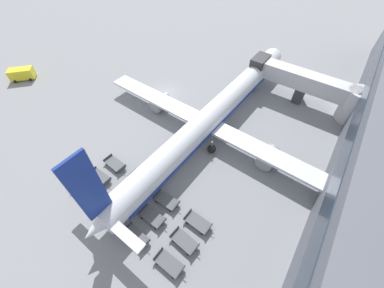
{
  "coord_description": "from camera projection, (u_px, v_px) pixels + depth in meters",
  "views": [
    {
      "loc": [
        25.22,
        -27.86,
        27.44
      ],
      "look_at": [
        12.49,
        -9.36,
        1.84
      ],
      "focal_mm": 22.0,
      "sensor_mm": 36.0,
      "label": 1
    }
  ],
  "objects": [
    {
      "name": "baggage_dolly_row_near_col_c",
      "position": [
        136.0,
        237.0,
        26.62
      ],
      "size": [
        3.92,
        1.89,
        0.92
      ],
      "color": "#515459",
      "rests_on": "ground_plane"
    },
    {
      "name": "baggage_dolly_row_near_col_b",
      "position": [
        109.0,
        212.0,
        28.57
      ],
      "size": [
        3.87,
        1.7,
        0.92
      ],
      "color": "#515459",
      "rests_on": "ground_plane"
    },
    {
      "name": "service_van",
      "position": [
        22.0,
        74.0,
        47.32
      ],
      "size": [
        4.57,
        4.72,
        2.25
      ],
      "color": "yellow",
      "rests_on": "ground_plane"
    },
    {
      "name": "airplane",
      "position": [
        211.0,
        117.0,
        36.29
      ],
      "size": [
        40.04,
        47.38,
        13.55
      ],
      "color": "silver",
      "rests_on": "ground_plane"
    },
    {
      "name": "jet_bridge",
      "position": [
        315.0,
        87.0,
        40.18
      ],
      "size": [
        20.3,
        4.34,
        5.91
      ],
      "color": "silver",
      "rests_on": "ground_plane"
    },
    {
      "name": "baggage_dolly_row_mid_a_col_c",
      "position": [
        153.0,
        217.0,
        28.17
      ],
      "size": [
        3.88,
        1.75,
        0.92
      ],
      "color": "#515459",
      "rests_on": "ground_plane"
    },
    {
      "name": "baggage_dolly_row_near_col_d",
      "position": [
        169.0,
        263.0,
        24.79
      ],
      "size": [
        3.89,
        1.77,
        0.92
      ],
      "color": "#515459",
      "rests_on": "ground_plane"
    },
    {
      "name": "baggage_dolly_row_mid_b_col_c",
      "position": [
        167.0,
        201.0,
        29.6
      ],
      "size": [
        3.87,
        1.73,
        0.92
      ],
      "color": "#515459",
      "rests_on": "ground_plane"
    },
    {
      "name": "ground_plane",
      "position": [
        166.0,
        93.0,
        45.19
      ],
      "size": [
        500.0,
        500.0,
        0.0
      ],
      "primitive_type": "plane",
      "color": "gray"
    },
    {
      "name": "baggage_dolly_row_near_col_a",
      "position": [
        83.0,
        191.0,
        30.48
      ],
      "size": [
        3.87,
        1.7,
        0.92
      ],
      "color": "#515459",
      "rests_on": "ground_plane"
    },
    {
      "name": "baggage_dolly_row_mid_b_col_b",
      "position": [
        140.0,
        180.0,
        31.63
      ],
      "size": [
        3.9,
        1.79,
        0.92
      ],
      "color": "#515459",
      "rests_on": "ground_plane"
    },
    {
      "name": "baggage_dolly_row_mid_b_col_d",
      "position": [
        198.0,
        222.0,
        27.74
      ],
      "size": [
        3.89,
        1.79,
        0.92
      ],
      "color": "#515459",
      "rests_on": "ground_plane"
    },
    {
      "name": "baggage_dolly_row_mid_a_col_d",
      "position": [
        184.0,
        241.0,
        26.3
      ],
      "size": [
        3.92,
        1.9,
        0.92
      ],
      "color": "#515459",
      "rests_on": "ground_plane"
    },
    {
      "name": "baggage_dolly_row_mid_a_col_b",
      "position": [
        126.0,
        195.0,
        30.08
      ],
      "size": [
        3.87,
        1.71,
        0.92
      ],
      "color": "#515459",
      "rests_on": "ground_plane"
    },
    {
      "name": "baggage_dolly_row_mid_b_col_a",
      "position": [
        115.0,
        164.0,
        33.37
      ],
      "size": [
        3.92,
        1.86,
        0.92
      ],
      "color": "#515459",
      "rests_on": "ground_plane"
    },
    {
      "name": "baggage_dolly_row_mid_a_col_a",
      "position": [
        99.0,
        177.0,
        31.91
      ],
      "size": [
        3.89,
        1.76,
        0.92
      ],
      "color": "#515459",
      "rests_on": "ground_plane"
    }
  ]
}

